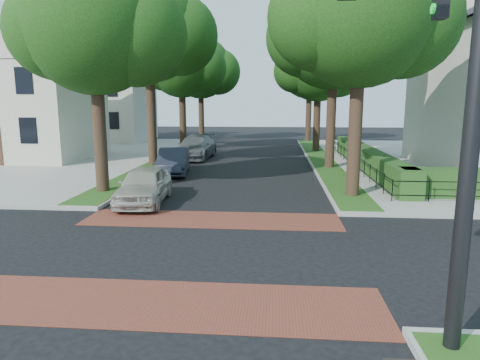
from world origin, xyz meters
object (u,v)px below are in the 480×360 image
Objects in this scene: traffic_signal at (458,60)px; parked_car_front at (144,185)px; parked_car_rear at (196,147)px; parked_car_middle at (173,161)px.

parked_car_front is (-8.01, 9.88, -3.96)m from traffic_signal.
parked_car_middle is at bearing -87.21° from parked_car_rear.
parked_car_middle is at bearing 89.39° from parked_car_front.
traffic_signal is at bearing -71.60° from parked_car_middle.
parked_car_rear is (-0.48, 13.98, 0.08)m from parked_car_front.
traffic_signal is 1.76× the size of parked_car_middle.
parked_car_front is 0.97× the size of parked_car_middle.
parked_car_middle is 0.80× the size of parked_car_rear.
parked_car_middle is at bearing 116.58° from traffic_signal.
traffic_signal is 1.82× the size of parked_car_front.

